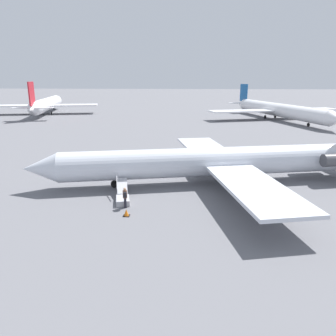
% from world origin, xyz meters
% --- Properties ---
extents(ground_plane, '(600.00, 600.00, 0.00)m').
position_xyz_m(ground_plane, '(0.00, 0.00, 0.00)').
color(ground_plane, slate).
extents(airplane_main, '(36.05, 27.95, 7.52)m').
position_xyz_m(airplane_main, '(-1.05, -0.24, 2.24)').
color(airplane_main, silver).
rests_on(airplane_main, ground).
extents(airplane_far_left, '(34.78, 44.24, 8.59)m').
position_xyz_m(airplane_far_left, '(-19.51, -54.57, 2.55)').
color(airplane_far_left, white).
rests_on(airplane_far_left, ground).
extents(airplane_taxiing_distant, '(30.30, 39.58, 9.48)m').
position_xyz_m(airplane_taxiing_distant, '(45.53, -63.85, 2.83)').
color(airplane_taxiing_distant, white).
rests_on(airplane_taxiing_distant, ground).
extents(boarding_stairs, '(1.91, 4.14, 1.82)m').
position_xyz_m(boarding_stairs, '(7.72, 5.86, 0.39)').
color(boarding_stairs, '#B2B2B7').
rests_on(boarding_stairs, ground).
extents(passenger, '(0.40, 0.56, 1.74)m').
position_xyz_m(passenger, '(7.22, 7.21, 1.00)').
color(passenger, '#23232D').
rests_on(passenger, ground).
extents(traffic_cone_near_stairs, '(0.51, 0.51, 0.56)m').
position_xyz_m(traffic_cone_near_stairs, '(6.80, 8.85, 0.26)').
color(traffic_cone_near_stairs, black).
rests_on(traffic_cone_near_stairs, ground).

